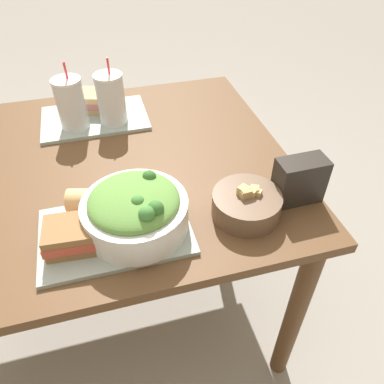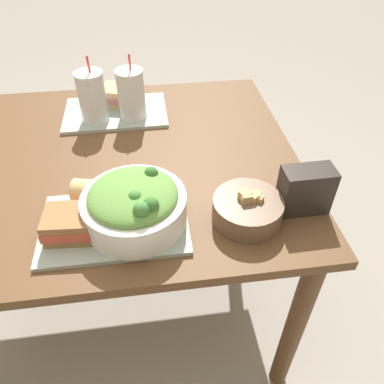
{
  "view_description": "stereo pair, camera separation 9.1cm",
  "coord_description": "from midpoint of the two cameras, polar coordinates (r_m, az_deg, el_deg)",
  "views": [
    {
      "loc": [
        0.05,
        -0.95,
        1.44
      ],
      "look_at": [
        0.23,
        -0.29,
        0.84
      ],
      "focal_mm": 35.0,
      "sensor_mm": 36.0,
      "label": 1
    },
    {
      "loc": [
        0.14,
        -0.97,
        1.44
      ],
      "look_at": [
        0.23,
        -0.29,
        0.84
      ],
      "focal_mm": 35.0,
      "sensor_mm": 36.0,
      "label": 2
    }
  ],
  "objects": [
    {
      "name": "baguette_far",
      "position": [
        1.47,
        -8.35,
        14.85
      ],
      "size": [
        0.14,
        0.09,
        0.06
      ],
      "rotation": [
        0.0,
        0.0,
        1.33
      ],
      "color": "tan",
      "rests_on": "tray_far"
    },
    {
      "name": "dining_table",
      "position": [
        1.25,
        -10.47,
        1.25
      ],
      "size": [
        1.19,
        0.98,
        0.75
      ],
      "color": "brown",
      "rests_on": "ground_plane"
    },
    {
      "name": "baguette_near",
      "position": [
        1.0,
        -11.16,
        -0.1
      ],
      "size": [
        0.15,
        0.1,
        0.06
      ],
      "rotation": [
        0.0,
        0.0,
        1.31
      ],
      "color": "tan",
      "rests_on": "tray_near"
    },
    {
      "name": "tray_near",
      "position": [
        0.96,
        -9.02,
        -4.96
      ],
      "size": [
        0.37,
        0.24,
        0.01
      ],
      "color": "#99A89E",
      "rests_on": "dining_table"
    },
    {
      "name": "drink_cup_red",
      "position": [
        1.32,
        -7.24,
        14.27
      ],
      "size": [
        0.09,
        0.09,
        0.23
      ],
      "color": "silver",
      "rests_on": "tray_far"
    },
    {
      "name": "sandwich_far",
      "position": [
        1.44,
        -9.04,
        14.27
      ],
      "size": [
        0.17,
        0.14,
        0.06
      ],
      "rotation": [
        0.0,
        0.0,
        -0.32
      ],
      "color": "tan",
      "rests_on": "tray_far"
    },
    {
      "name": "drink_cup_dark",
      "position": [
        1.33,
        -12.99,
        13.68
      ],
      "size": [
        0.09,
        0.09,
        0.23
      ],
      "color": "silver",
      "rests_on": "tray_far"
    },
    {
      "name": "chip_bag",
      "position": [
        1.01,
        19.39,
        0.18
      ],
      "size": [
        0.13,
        0.07,
        0.13
      ],
      "rotation": [
        0.0,
        0.0,
        0.02
      ],
      "color": "#28231E",
      "rests_on": "dining_table"
    },
    {
      "name": "sandwich_near",
      "position": [
        0.92,
        -15.04,
        -4.8
      ],
      "size": [
        0.14,
        0.11,
        0.06
      ],
      "rotation": [
        0.0,
        0.0,
        -0.07
      ],
      "color": "olive",
      "rests_on": "tray_near"
    },
    {
      "name": "soup_bowl",
      "position": [
        0.96,
        11.15,
        -2.65
      ],
      "size": [
        0.18,
        0.18,
        0.09
      ],
      "color": "brown",
      "rests_on": "dining_table"
    },
    {
      "name": "ground_plane",
      "position": [
        1.74,
        -7.78,
        -15.39
      ],
      "size": [
        12.0,
        12.0,
        0.0
      ],
      "primitive_type": "plane",
      "color": "gray"
    },
    {
      "name": "salad_bowl",
      "position": [
        0.91,
        -5.98,
        -1.99
      ],
      "size": [
        0.26,
        0.26,
        0.13
      ],
      "color": "white",
      "rests_on": "tray_near"
    },
    {
      "name": "tray_far",
      "position": [
        1.41,
        -9.71,
        11.81
      ],
      "size": [
        0.37,
        0.24,
        0.01
      ],
      "color": "#99A89E",
      "rests_on": "dining_table"
    }
  ]
}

